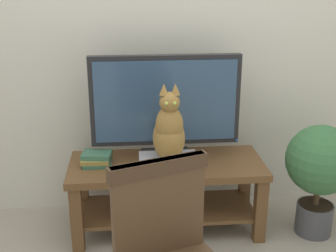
{
  "coord_description": "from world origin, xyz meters",
  "views": [
    {
      "loc": [
        -0.22,
        -2.05,
        1.6
      ],
      "look_at": [
        0.0,
        0.41,
        0.72
      ],
      "focal_mm": 47.87,
      "sensor_mm": 36.0,
      "label": 1
    }
  ],
  "objects_px": {
    "tv_stand": "(167,183)",
    "book_stack": "(97,159)",
    "tv": "(166,104)",
    "potted_plant": "(320,167)",
    "media_box": "(169,164)",
    "cat": "(169,132)"
  },
  "relations": [
    {
      "from": "tv_stand",
      "to": "book_stack",
      "type": "bearing_deg",
      "value": 178.59
    },
    {
      "from": "tv",
      "to": "potted_plant",
      "type": "relative_size",
      "value": 1.27
    },
    {
      "from": "tv",
      "to": "book_stack",
      "type": "distance_m",
      "value": 0.54
    },
    {
      "from": "tv_stand",
      "to": "tv",
      "type": "bearing_deg",
      "value": 89.98
    },
    {
      "from": "tv_stand",
      "to": "media_box",
      "type": "relative_size",
      "value": 3.41
    },
    {
      "from": "tv_stand",
      "to": "tv",
      "type": "height_order",
      "value": "tv"
    },
    {
      "from": "media_box",
      "to": "cat",
      "type": "distance_m",
      "value": 0.21
    },
    {
      "from": "tv",
      "to": "cat",
      "type": "height_order",
      "value": "tv"
    },
    {
      "from": "cat",
      "to": "media_box",
      "type": "bearing_deg",
      "value": 94.14
    },
    {
      "from": "tv_stand",
      "to": "tv",
      "type": "relative_size",
      "value": 1.32
    },
    {
      "from": "tv_stand",
      "to": "cat",
      "type": "height_order",
      "value": "cat"
    },
    {
      "from": "tv",
      "to": "potted_plant",
      "type": "bearing_deg",
      "value": -12.69
    },
    {
      "from": "cat",
      "to": "potted_plant",
      "type": "distance_m",
      "value": 0.95
    },
    {
      "from": "tv",
      "to": "potted_plant",
      "type": "xyz_separation_m",
      "value": [
        0.92,
        -0.21,
        -0.36
      ]
    },
    {
      "from": "tv",
      "to": "book_stack",
      "type": "xyz_separation_m",
      "value": [
        -0.43,
        -0.07,
        -0.32
      ]
    },
    {
      "from": "potted_plant",
      "to": "tv",
      "type": "bearing_deg",
      "value": 167.31
    },
    {
      "from": "book_stack",
      "to": "potted_plant",
      "type": "xyz_separation_m",
      "value": [
        1.35,
        -0.14,
        -0.05
      ]
    },
    {
      "from": "tv_stand",
      "to": "media_box",
      "type": "bearing_deg",
      "value": -88.98
    },
    {
      "from": "tv",
      "to": "book_stack",
      "type": "height_order",
      "value": "tv"
    },
    {
      "from": "tv_stand",
      "to": "potted_plant",
      "type": "bearing_deg",
      "value": -7.94
    },
    {
      "from": "tv",
      "to": "cat",
      "type": "relative_size",
      "value": 1.93
    },
    {
      "from": "cat",
      "to": "tv",
      "type": "bearing_deg",
      "value": 90.81
    }
  ]
}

